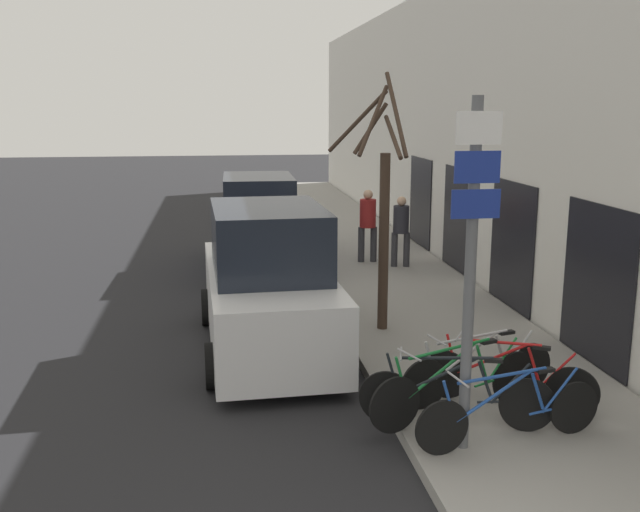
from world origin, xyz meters
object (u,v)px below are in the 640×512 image
at_px(parked_car_1, 259,227).
at_px(signpost, 471,264).
at_px(bicycle_1, 456,396).
at_px(bicycle_2, 458,386).
at_px(parked_car_0, 268,287).
at_px(bicycle_0, 510,412).
at_px(bicycle_3, 507,378).
at_px(pedestrian_near, 401,226).
at_px(street_tree, 382,213).
at_px(bicycle_4, 479,371).
at_px(pedestrian_far, 368,220).

bearing_deg(parked_car_1, signpost, -79.31).
height_order(signpost, bicycle_1, signpost).
height_order(bicycle_2, parked_car_1, parked_car_1).
bearing_deg(bicycle_1, parked_car_0, 45.34).
bearing_deg(bicycle_1, bicycle_0, -120.74).
bearing_deg(bicycle_0, bicycle_1, 33.66).
xyz_separation_m(signpost, bicycle_3, (0.86, 0.92, -1.64)).
bearing_deg(bicycle_0, pedestrian_near, -16.32).
height_order(bicycle_0, bicycle_3, bicycle_3).
relative_size(bicycle_1, parked_car_1, 0.46).
bearing_deg(bicycle_1, street_tree, 16.45).
height_order(bicycle_4, street_tree, street_tree).
relative_size(bicycle_0, bicycle_2, 0.97).
bearing_deg(bicycle_4, signpost, 139.15).
bearing_deg(signpost, pedestrian_near, 79.93).
bearing_deg(bicycle_4, bicycle_1, 129.32).
xyz_separation_m(pedestrian_near, pedestrian_far, (-0.63, 0.60, 0.05)).
xyz_separation_m(bicycle_0, bicycle_3, (0.34, 0.91, 0.00)).
xyz_separation_m(bicycle_0, pedestrian_near, (1.00, 8.56, 0.56)).
distance_m(signpost, pedestrian_near, 8.77).
bearing_deg(pedestrian_far, bicycle_3, 92.19).
height_order(bicycle_1, bicycle_4, bicycle_4).
xyz_separation_m(bicycle_2, pedestrian_far, (0.71, 8.44, 0.58)).
bearing_deg(pedestrian_far, parked_car_1, -4.61).
xyz_separation_m(bicycle_0, parked_car_0, (-2.31, 3.79, 0.50)).
height_order(signpost, parked_car_0, signpost).
bearing_deg(bicycle_3, pedestrian_near, 25.65).
bearing_deg(bicycle_2, pedestrian_far, -24.48).
distance_m(bicycle_3, parked_car_0, 3.95).
bearing_deg(pedestrian_near, street_tree, 83.38).
distance_m(bicycle_0, bicycle_2, 0.80).
distance_m(signpost, parked_car_1, 9.69).
relative_size(bicycle_1, parked_car_0, 0.45).
distance_m(bicycle_4, street_tree, 3.35).
xyz_separation_m(signpost, bicycle_0, (0.52, 0.01, -1.65)).
relative_size(bicycle_1, bicycle_2, 0.93).
xyz_separation_m(bicycle_3, street_tree, (-0.82, 3.20, 1.55)).
relative_size(bicycle_0, bicycle_3, 1.20).
bearing_deg(parked_car_1, pedestrian_near, -15.16).
xyz_separation_m(parked_car_0, pedestrian_near, (3.32, 4.77, 0.05)).
relative_size(bicycle_4, street_tree, 0.52).
bearing_deg(parked_car_0, bicycle_0, -60.63).
bearing_deg(bicycle_2, bicycle_1, 137.92).
distance_m(signpost, bicycle_1, 1.71).
height_order(bicycle_0, pedestrian_far, pedestrian_far).
bearing_deg(bicycle_0, parked_car_0, 21.76).
relative_size(bicycle_1, street_tree, 0.52).
xyz_separation_m(bicycle_2, parked_car_1, (-1.79, 8.75, 0.44)).
xyz_separation_m(signpost, parked_car_0, (-1.80, 3.80, -1.14)).
bearing_deg(parked_car_0, pedestrian_far, 61.42).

